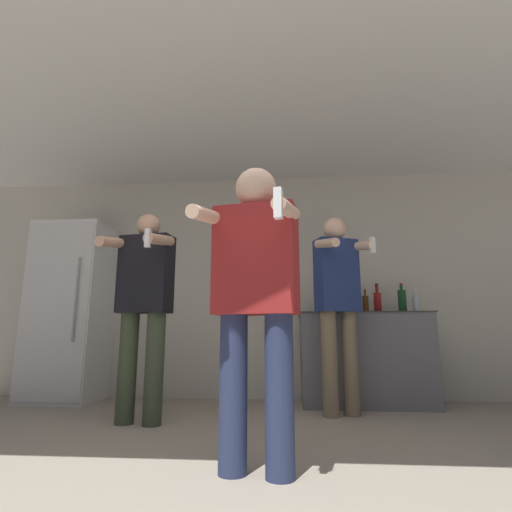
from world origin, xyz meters
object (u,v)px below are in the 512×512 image
Objects in this scene: bottle_red_label at (378,301)px; person_man_side at (144,301)px; refrigerator at (70,310)px; bottle_tall_gin at (346,302)px; person_woman_foreground at (256,291)px; bottle_short_whiskey at (402,301)px; bottle_clear_vodka at (365,304)px; bottle_dark_rum at (416,304)px; person_spectator_back at (338,298)px.

bottle_red_label is 2.32m from person_man_side.
refrigerator is 1.62m from person_man_side.
person_woman_foreground is (-0.76, -2.11, -0.12)m from bottle_tall_gin.
bottle_short_whiskey is at bearing -0.00° from bottle_tall_gin.
bottle_short_whiskey reaches higher than bottle_clear_vodka.
bottle_dark_rum is 2.57m from person_woman_foreground.
bottle_short_whiskey is at bearing 180.00° from bottle_dark_rum.
bottle_clear_vodka is 0.80× the size of bottle_short_whiskey.
bottle_clear_vodka is at bearing 180.00° from bottle_short_whiskey.
person_man_side is at bearing -152.69° from bottle_clear_vodka.
person_man_side is (-2.09, -1.01, -0.07)m from bottle_red_label.
person_spectator_back reaches higher than person_woman_foreground.
bottle_tall_gin is 0.56m from person_spectator_back.
refrigerator is 8.23× the size of bottle_dark_rum.
person_spectator_back reaches higher than person_man_side.
person_man_side is at bearing -150.14° from bottle_tall_gin.
person_man_side is at bearing 132.60° from person_woman_foreground.
person_man_side is (-1.00, 1.09, 0.05)m from person_woman_foreground.
person_spectator_back is (0.62, 1.56, 0.11)m from person_woman_foreground.
bottle_short_whiskey is 0.14m from bottle_dark_rum.
bottle_dark_rum is at bearing 22.35° from person_man_side.
bottle_red_label reaches higher than bottle_clear_vodka.
bottle_red_label is at bearing 62.79° from person_woman_foreground.
bottle_clear_vodka is 0.14× the size of person_man_side.
bottle_short_whiskey is (0.25, -0.00, 0.01)m from bottle_red_label.
bottle_red_label reaches higher than bottle_tall_gin.
refrigerator is 7.78× the size of bottle_clear_vodka.
person_woman_foreground is at bearing -114.49° from bottle_clear_vodka.
person_woman_foreground reaches higher than bottle_dark_rum.
bottle_clear_vodka is 0.80× the size of bottle_red_label.
person_spectator_back reaches higher than bottle_red_label.
bottle_clear_vodka is 1.06× the size of bottle_dark_rum.
person_spectator_back is at bearing -11.82° from refrigerator.
bottle_clear_vodka is 0.20m from bottle_tall_gin.
bottle_short_whiskey reaches higher than bottle_dark_rum.
bottle_red_label reaches higher than bottle_dark_rum.
person_spectator_back reaches higher than bottle_tall_gin.
refrigerator is at bearing 179.02° from bottle_tall_gin.
bottle_clear_vodka is at bearing -0.92° from refrigerator.
person_spectator_back is (-0.85, -0.54, 0.01)m from bottle_dark_rum.
bottle_clear_vodka is 0.64m from person_spectator_back.
bottle_dark_rum is 0.70m from bottle_tall_gin.
person_man_side is (1.22, -1.07, -0.00)m from refrigerator.
bottle_tall_gin is at bearing 180.00° from bottle_clear_vodka.
bottle_red_label is at bearing 25.91° from person_man_side.
refrigerator is 6.21× the size of bottle_short_whiskey.
bottle_tall_gin is 0.17× the size of person_man_side.
person_spectator_back reaches higher than bottle_clear_vodka.
bottle_short_whiskey is (3.55, -0.05, 0.08)m from refrigerator.
person_woman_foreground is (-1.08, -2.11, -0.12)m from bottle_red_label.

